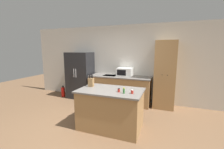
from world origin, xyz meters
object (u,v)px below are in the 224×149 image
pantry_cabinet (165,75)px  spice_bottle_short_red (132,92)px  fire_extinguisher (63,92)px  microwave (125,72)px  spice_bottle_amber_oil (124,91)px  refrigerator (80,75)px  spice_bottle_tall_dark (119,90)px  knife_block (91,82)px

pantry_cabinet → spice_bottle_short_red: (-0.58, -1.85, -0.08)m
pantry_cabinet → fire_extinguisher: size_ratio=4.77×
microwave → spice_bottle_amber_oil: (0.52, -1.94, -0.08)m
spice_bottle_amber_oil → refrigerator: bearing=140.1°
fire_extinguisher → spice_bottle_tall_dark: bearing=-30.3°
microwave → fire_extinguisher: microwave is taller
pantry_cabinet → knife_block: size_ratio=6.56×
microwave → spice_bottle_amber_oil: 2.01m
microwave → spice_bottle_amber_oil: microwave is taller
refrigerator → fire_extinguisher: size_ratio=3.91×
spice_bottle_tall_dark → spice_bottle_amber_oil: size_ratio=0.65×
pantry_cabinet → spice_bottle_tall_dark: pantry_cabinet is taller
microwave → spice_bottle_tall_dark: microwave is taller
pantry_cabinet → spice_bottle_tall_dark: size_ratio=25.08×
fire_extinguisher → microwave: bearing=6.8°
spice_bottle_tall_dark → fire_extinguisher: bearing=149.7°
knife_block → spice_bottle_tall_dark: size_ratio=3.83×
pantry_cabinet → fire_extinguisher: 3.72m
refrigerator → pantry_cabinet: (2.95, 0.05, 0.19)m
spice_bottle_tall_dark → spice_bottle_amber_oil: spice_bottle_amber_oil is taller
pantry_cabinet → microwave: bearing=177.7°
refrigerator → fire_extinguisher: bearing=-164.8°
spice_bottle_short_red → fire_extinguisher: spice_bottle_short_red is taller
spice_bottle_amber_oil → spice_bottle_tall_dark: bearing=155.0°
pantry_cabinet → spice_bottle_tall_dark: 2.03m
microwave → fire_extinguisher: bearing=-173.2°
spice_bottle_tall_dark → spice_bottle_short_red: size_ratio=0.96×
refrigerator → microwave: bearing=3.4°
spice_bottle_short_red → spice_bottle_amber_oil: spice_bottle_amber_oil is taller
pantry_cabinet → spice_bottle_tall_dark: (-0.87, -1.83, -0.08)m
knife_block → spice_bottle_amber_oil: size_ratio=2.50×
pantry_cabinet → spice_bottle_short_red: pantry_cabinet is taller
microwave → spice_bottle_short_red: size_ratio=5.86×
knife_block → refrigerator: bearing=129.6°
fire_extinguisher → pantry_cabinet: bearing=3.6°
refrigerator → spice_bottle_tall_dark: (2.07, -1.78, 0.10)m
spice_bottle_short_red → spice_bottle_amber_oil: 0.17m
refrigerator → knife_block: bearing=-50.4°
refrigerator → spice_bottle_short_red: refrigerator is taller
microwave → spice_bottle_tall_dark: 1.93m
microwave → knife_block: knife_block is taller
pantry_cabinet → spice_bottle_tall_dark: bearing=-115.5°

